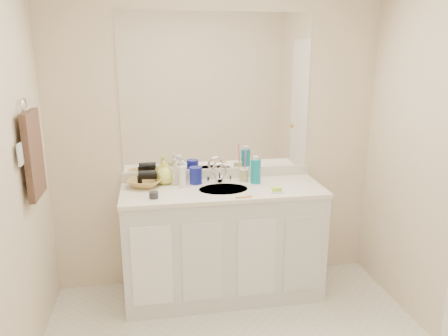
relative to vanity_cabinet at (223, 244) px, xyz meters
name	(u,v)px	position (x,y,z in m)	size (l,w,h in m)	color
wall_back	(217,139)	(0.00, 0.28, 0.77)	(2.60, 0.02, 2.40)	beige
vanity_cabinet	(223,244)	(0.00, 0.00, 0.00)	(1.50, 0.55, 0.85)	silver
countertop	(223,190)	(0.00, 0.00, 0.44)	(1.52, 0.57, 0.03)	white
backsplash	(217,174)	(0.00, 0.26, 0.50)	(1.52, 0.03, 0.08)	silver
sink_basin	(223,190)	(0.00, -0.02, 0.44)	(0.37, 0.37, 0.02)	beige
faucet	(219,175)	(0.00, 0.16, 0.51)	(0.02, 0.02, 0.11)	silver
mirror	(217,93)	(0.00, 0.27, 1.14)	(1.48, 0.01, 1.20)	white
blue_mug	(196,175)	(-0.19, 0.15, 0.52)	(0.10, 0.10, 0.13)	navy
tan_cup	(244,175)	(0.19, 0.15, 0.50)	(0.07, 0.07, 0.10)	#C8C18D
toothbrush	(245,163)	(0.20, 0.15, 0.60)	(0.01, 0.01, 0.20)	#E83D8E
mouthwash_bottle	(256,171)	(0.27, 0.09, 0.55)	(0.08, 0.08, 0.19)	#0C859A
soap_dish	(276,191)	(0.37, -0.16, 0.46)	(0.10, 0.08, 0.01)	white
green_soap	(276,189)	(0.37, -0.16, 0.48)	(0.07, 0.05, 0.02)	#B5E838
orange_comb	(244,197)	(0.11, -0.24, 0.46)	(0.12, 0.03, 0.01)	orange
dark_jar	(154,195)	(-0.52, -0.14, 0.48)	(0.06, 0.06, 0.04)	#25262A
extra_white_bottle	(182,177)	(-0.30, 0.08, 0.54)	(0.05, 0.05, 0.16)	white
soap_bottle_white	(183,172)	(-0.28, 0.20, 0.54)	(0.07, 0.07, 0.17)	white
soap_bottle_cream	(175,172)	(-0.34, 0.17, 0.55)	(0.09, 0.09, 0.20)	beige
soap_bottle_yellow	(164,172)	(-0.43, 0.19, 0.55)	(0.14, 0.14, 0.18)	#E1E95A
wicker_basket	(145,182)	(-0.57, 0.14, 0.49)	(0.26, 0.26, 0.06)	#AC8445
hair_dryer	(148,175)	(-0.55, 0.14, 0.54)	(0.07, 0.07, 0.14)	black
towel_ring	(24,107)	(-1.27, -0.25, 1.12)	(0.11, 0.11, 0.01)	silver
hand_towel	(34,155)	(-1.25, -0.25, 0.82)	(0.04, 0.32, 0.55)	#30211A
switch_plate	(20,154)	(-1.27, -0.45, 0.88)	(0.01, 0.09, 0.13)	white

